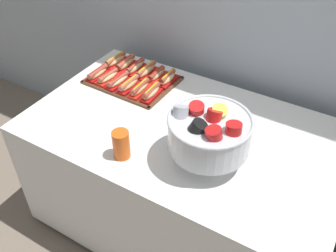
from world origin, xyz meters
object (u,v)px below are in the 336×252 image
object	(u,v)px
hot_dog_2	(118,81)
hot_dog_4	(140,89)
hot_dog_6	(116,61)
cup_stack	(121,144)
hot_dog_11	(168,78)
punch_bowl	(209,132)
hot_dog_3	(129,85)
hot_dog_10	(157,75)
hot_dog_1	(108,77)
buffet_table	(182,177)
hot_dog_9	(146,71)
hot_dog_8	(136,67)
serving_tray	(133,80)
hot_dog_0	(98,73)
hot_dog_5	(151,92)
hot_dog_7	(125,64)

from	to	relation	value
hot_dog_2	hot_dog_4	size ratio (longest dim) A/B	1.05
hot_dog_6	cup_stack	size ratio (longest dim) A/B	1.34
hot_dog_11	punch_bowl	size ratio (longest dim) A/B	0.42
hot_dog_3	hot_dog_10	distance (m)	0.18
hot_dog_4	punch_bowl	xyz separation A→B (m)	(0.54, -0.28, 0.13)
hot_dog_1	hot_dog_6	bearing A→B (deg)	112.93
buffet_table	hot_dog_9	world-z (taller)	hot_dog_9
hot_dog_2	hot_dog_10	xyz separation A→B (m)	(0.15, 0.16, 0.00)
hot_dog_8	hot_dog_11	bearing A→B (deg)	-1.51
serving_tray	hot_dog_0	world-z (taller)	hot_dog_0
hot_dog_0	hot_dog_3	xyz separation A→B (m)	(0.22, -0.01, 0.00)
hot_dog_4	hot_dog_11	bearing A→B (deg)	64.04
punch_bowl	hot_dog_0	bearing A→B (deg)	161.24
punch_bowl	hot_dog_3	bearing A→B (deg)	155.62
hot_dog_9	cup_stack	bearing A→B (deg)	-65.93
hot_dog_2	hot_dog_3	size ratio (longest dim) A/B	1.05
hot_dog_3	hot_dog_5	distance (m)	0.15
serving_tray	hot_dog_2	distance (m)	0.10
buffet_table	punch_bowl	size ratio (longest dim) A/B	4.35
hot_dog_8	cup_stack	world-z (taller)	cup_stack
hot_dog_2	hot_dog_10	size ratio (longest dim) A/B	1.14
buffet_table	hot_dog_11	world-z (taller)	hot_dog_11
hot_dog_2	serving_tray	bearing A→B (deg)	64.04
hot_dog_0	hot_dog_1	size ratio (longest dim) A/B	0.99
hot_dog_7	hot_dog_9	distance (m)	0.15
hot_dog_0	punch_bowl	xyz separation A→B (m)	(0.84, -0.29, 0.13)
hot_dog_3	hot_dog_1	bearing A→B (deg)	178.49
hot_dog_1	hot_dog_9	size ratio (longest dim) A/B	0.90
hot_dog_11	hot_dog_1	bearing A→B (deg)	-152.70
serving_tray	hot_dog_4	xyz separation A→B (m)	(0.11, -0.09, 0.03)
buffet_table	hot_dog_6	bearing A→B (deg)	154.80
hot_dog_11	punch_bowl	xyz separation A→B (m)	(0.47, -0.44, 0.13)
hot_dog_2	hot_dog_11	world-z (taller)	hot_dog_11
hot_dog_4	hot_dog_10	xyz separation A→B (m)	(0.00, 0.16, -0.00)
serving_tray	hot_dog_9	world-z (taller)	hot_dog_9
hot_dog_3	hot_dog_5	bearing A→B (deg)	-1.51
hot_dog_6	hot_dog_11	world-z (taller)	hot_dog_6
hot_dog_7	punch_bowl	size ratio (longest dim) A/B	0.47
hot_dog_5	hot_dog_10	size ratio (longest dim) A/B	1.02
hot_dog_0	hot_dog_4	size ratio (longest dim) A/B	0.97
cup_stack	hot_dog_10	bearing A→B (deg)	108.05
hot_dog_7	hot_dog_9	xyz separation A→B (m)	(0.15, -0.00, -0.00)
hot_dog_0	punch_bowl	world-z (taller)	punch_bowl
hot_dog_3	hot_dog_10	bearing A→B (deg)	64.04
hot_dog_10	cup_stack	bearing A→B (deg)	-71.95
hot_dog_1	hot_dog_5	distance (m)	0.30
hot_dog_2	hot_dog_7	bearing A→B (deg)	112.93
hot_dog_1	hot_dog_10	distance (m)	0.28
buffet_table	hot_dog_5	bearing A→B (deg)	154.87
hot_dog_1	hot_dog_2	xyz separation A→B (m)	(0.07, -0.00, -0.00)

